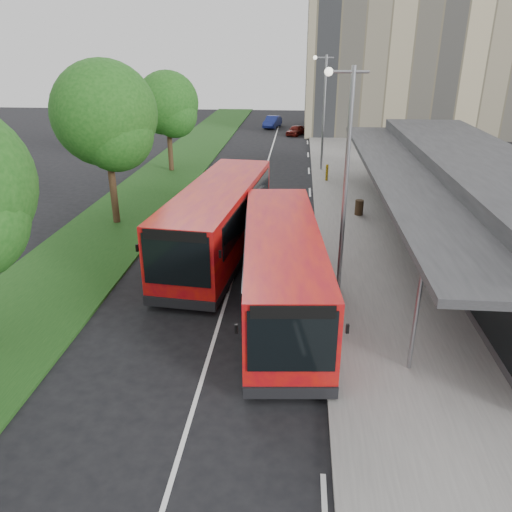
{
  "coord_description": "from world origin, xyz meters",
  "views": [
    {
      "loc": [
        2.54,
        -15.36,
        8.74
      ],
      "look_at": [
        1.06,
        1.68,
        1.5
      ],
      "focal_mm": 35.0,
      "sensor_mm": 36.0,
      "label": 1
    }
  ],
  "objects_px": {
    "litter_bin": "(359,207)",
    "car_near": "(296,130)",
    "lamp_post_far": "(323,106)",
    "car_far": "(272,122)",
    "lamp_post_near": "(344,170)",
    "bus_main": "(282,269)",
    "bollard": "(327,172)",
    "tree_mid": "(106,121)",
    "bus_second": "(219,221)",
    "tree_far": "(167,107)"
  },
  "relations": [
    {
      "from": "tree_mid",
      "to": "lamp_post_far",
      "type": "distance_m",
      "value": 17.08
    },
    {
      "from": "litter_bin",
      "to": "lamp_post_near",
      "type": "bearing_deg",
      "value": -101.01
    },
    {
      "from": "tree_far",
      "to": "lamp_post_far",
      "type": "relative_size",
      "value": 0.9
    },
    {
      "from": "tree_far",
      "to": "bollard",
      "type": "xyz_separation_m",
      "value": [
        11.48,
        -2.44,
        -3.94
      ]
    },
    {
      "from": "lamp_post_near",
      "to": "bus_main",
      "type": "distance_m",
      "value": 4.08
    },
    {
      "from": "tree_mid",
      "to": "car_far",
      "type": "bearing_deg",
      "value": 79.47
    },
    {
      "from": "lamp_post_near",
      "to": "tree_far",
      "type": "bearing_deg",
      "value": 120.29
    },
    {
      "from": "lamp_post_far",
      "to": "tree_far",
      "type": "bearing_deg",
      "value": -175.13
    },
    {
      "from": "litter_bin",
      "to": "bollard",
      "type": "relative_size",
      "value": 0.74
    },
    {
      "from": "lamp_post_near",
      "to": "car_near",
      "type": "relative_size",
      "value": 2.6
    },
    {
      "from": "bus_main",
      "to": "car_near",
      "type": "relative_size",
      "value": 3.49
    },
    {
      "from": "car_near",
      "to": "car_far",
      "type": "bearing_deg",
      "value": 139.5
    },
    {
      "from": "lamp_post_far",
      "to": "bus_second",
      "type": "relative_size",
      "value": 0.7
    },
    {
      "from": "car_near",
      "to": "bus_main",
      "type": "bearing_deg",
      "value": -68.61
    },
    {
      "from": "lamp_post_far",
      "to": "car_near",
      "type": "bearing_deg",
      "value": 97.21
    },
    {
      "from": "bus_second",
      "to": "litter_bin",
      "type": "relative_size",
      "value": 13.91
    },
    {
      "from": "car_near",
      "to": "tree_mid",
      "type": "bearing_deg",
      "value": -85.98
    },
    {
      "from": "tree_far",
      "to": "car_far",
      "type": "relative_size",
      "value": 1.84
    },
    {
      "from": "litter_bin",
      "to": "bus_main",
      "type": "bearing_deg",
      "value": -109.7
    },
    {
      "from": "lamp_post_near",
      "to": "bus_second",
      "type": "relative_size",
      "value": 0.7
    },
    {
      "from": "lamp_post_far",
      "to": "bus_second",
      "type": "bearing_deg",
      "value": -106.65
    },
    {
      "from": "bus_main",
      "to": "tree_far",
      "type": "bearing_deg",
      "value": 108.92
    },
    {
      "from": "tree_mid",
      "to": "litter_bin",
      "type": "relative_size",
      "value": 10.08
    },
    {
      "from": "tree_mid",
      "to": "bus_main",
      "type": "height_order",
      "value": "tree_mid"
    },
    {
      "from": "bus_main",
      "to": "bus_second",
      "type": "bearing_deg",
      "value": 116.97
    },
    {
      "from": "lamp_post_far",
      "to": "bus_main",
      "type": "distance_m",
      "value": 21.86
    },
    {
      "from": "bollard",
      "to": "bus_main",
      "type": "bearing_deg",
      "value": -97.52
    },
    {
      "from": "bus_main",
      "to": "bus_second",
      "type": "distance_m",
      "value": 5.62
    },
    {
      "from": "litter_bin",
      "to": "bollard",
      "type": "xyz_separation_m",
      "value": [
        -1.44,
        7.43,
        0.14
      ]
    },
    {
      "from": "bus_main",
      "to": "litter_bin",
      "type": "distance_m",
      "value": 11.41
    },
    {
      "from": "lamp_post_near",
      "to": "car_near",
      "type": "distance_m",
      "value": 36.4
    },
    {
      "from": "tree_far",
      "to": "car_far",
      "type": "xyz_separation_m",
      "value": [
        6.35,
        22.18,
        -4.0
      ]
    },
    {
      "from": "bus_second",
      "to": "tree_far",
      "type": "bearing_deg",
      "value": 117.14
    },
    {
      "from": "tree_mid",
      "to": "car_near",
      "type": "distance_m",
      "value": 30.81
    },
    {
      "from": "litter_bin",
      "to": "car_near",
      "type": "height_order",
      "value": "car_near"
    },
    {
      "from": "tree_mid",
      "to": "lamp_post_far",
      "type": "bearing_deg",
      "value": 49.32
    },
    {
      "from": "car_far",
      "to": "lamp_post_near",
      "type": "bearing_deg",
      "value": -72.28
    },
    {
      "from": "bus_second",
      "to": "bollard",
      "type": "bearing_deg",
      "value": 74.14
    },
    {
      "from": "lamp_post_near",
      "to": "lamp_post_far",
      "type": "bearing_deg",
      "value": 90.0
    },
    {
      "from": "car_near",
      "to": "lamp_post_far",
      "type": "bearing_deg",
      "value": -61.39
    },
    {
      "from": "lamp_post_near",
      "to": "bollard",
      "type": "distance_m",
      "value": 17.09
    },
    {
      "from": "litter_bin",
      "to": "car_near",
      "type": "xyz_separation_m",
      "value": [
        -3.82,
        26.92,
        -0.03
      ]
    },
    {
      "from": "bus_main",
      "to": "bus_second",
      "type": "height_order",
      "value": "bus_second"
    },
    {
      "from": "car_near",
      "to": "litter_bin",
      "type": "bearing_deg",
      "value": -60.52
    },
    {
      "from": "lamp_post_near",
      "to": "car_near",
      "type": "height_order",
      "value": "lamp_post_near"
    },
    {
      "from": "lamp_post_near",
      "to": "bus_main",
      "type": "xyz_separation_m",
      "value": [
        -2.05,
        -1.52,
        -3.18
      ]
    },
    {
      "from": "litter_bin",
      "to": "car_far",
      "type": "bearing_deg",
      "value": 101.57
    },
    {
      "from": "litter_bin",
      "to": "car_far",
      "type": "height_order",
      "value": "car_far"
    },
    {
      "from": "litter_bin",
      "to": "bollard",
      "type": "bearing_deg",
      "value": 100.95
    },
    {
      "from": "bus_main",
      "to": "litter_bin",
      "type": "bearing_deg",
      "value": 65.4
    }
  ]
}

